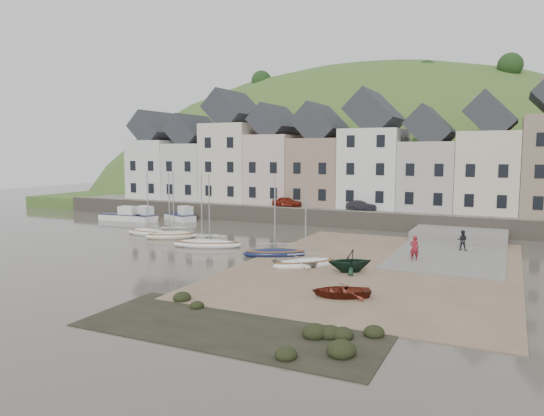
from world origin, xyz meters
The scene contains 26 objects.
ground centered at (0.00, 0.00, 0.00)m, with size 160.00×160.00×0.00m, color #494239.
quay_land centered at (0.00, 32.00, 0.75)m, with size 90.00×30.00×1.50m, color #405F26.
quay_street centered at (0.00, 20.50, 1.55)m, with size 70.00×7.00×0.10m, color slate.
seawall centered at (0.00, 17.00, 0.90)m, with size 70.00×1.20×1.80m, color slate.
beach centered at (11.00, 0.00, 0.03)m, with size 18.00×26.00×0.06m, color brown.
slipway centered at (15.00, 8.00, 0.06)m, with size 8.00×18.00×0.12m, color slate.
hillside centered at (-5.00, 60.00, -17.99)m, with size 134.40×84.00×84.00m.
townhouse_terrace centered at (1.76, 24.00, 7.32)m, with size 61.05×8.00×13.93m.
sailboat_0 centered at (-12.23, 4.13, 0.26)m, with size 4.85×1.53×6.32m.
sailboat_1 centered at (-9.23, 4.12, 0.26)m, with size 4.58×3.01×6.32m.
sailboat_2 centered at (-9.22, 3.47, 0.26)m, with size 4.59×3.66×6.32m.
sailboat_3 centered at (-4.38, 1.43, 0.26)m, with size 4.98×3.65×6.32m.
sailboat_4 centered at (-3.55, 1.32, 0.26)m, with size 5.53×3.41×6.32m.
sailboat_5 centered at (2.98, 0.22, 0.26)m, with size 5.03×3.56×6.32m.
sailboat_6 centered at (6.43, -2.16, 0.26)m, with size 4.49×4.46×6.32m.
motorboat_0 centered at (-21.59, 11.29, 0.58)m, with size 5.72×2.31×1.70m.
motorboat_1 centered at (-19.85, 12.03, 0.58)m, with size 5.74×3.30×1.70m.
motorboat_2 centered at (-15.49, 14.05, 0.58)m, with size 4.71×3.38×1.70m.
rowboat_white centered at (5.72, -2.49, 0.40)m, with size 2.33×3.27×0.68m, color silver.
rowboat_green centered at (9.69, -2.52, 0.81)m, with size 2.46×2.85×1.50m, color black.
rowboat_red centered at (10.94, -8.32, 0.39)m, with size 2.29×3.21×0.66m, color maroon.
person_red centered at (12.92, 2.78, 1.02)m, with size 0.66×0.43×1.80m, color maroon.
person_dark centered at (15.70, 8.30, 0.93)m, with size 0.79×0.61×1.62m, color black.
car_left centered at (-4.48, 19.50, 2.18)m, with size 1.38×3.42×1.17m, color maroon.
car_right centered at (4.32, 19.50, 2.15)m, with size 1.15×3.31×1.09m, color black.
shore_rocks centered at (9.81, -14.77, 0.12)m, with size 14.00×6.00×0.76m.
Camera 1 is at (19.13, -34.35, 7.89)m, focal length 33.62 mm.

